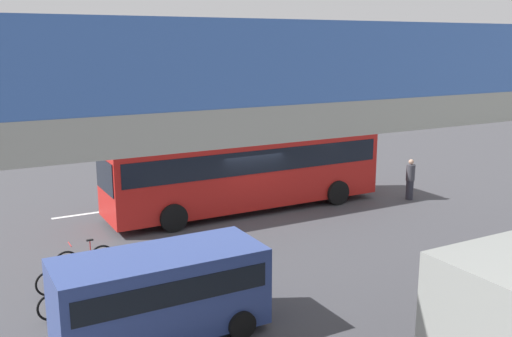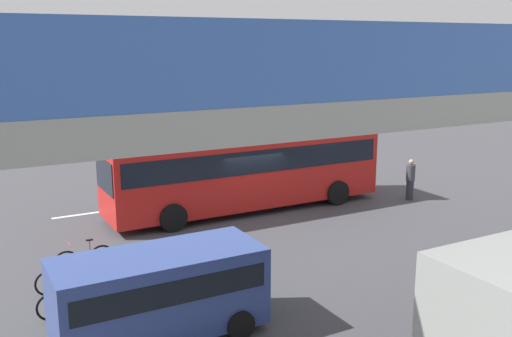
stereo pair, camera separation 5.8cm
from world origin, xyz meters
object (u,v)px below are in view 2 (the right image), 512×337
object	(u,v)px
bicycle_red	(84,259)
traffic_sign	(138,161)
city_bus	(246,164)
pedestrian	(410,180)
bicycle_green	(73,302)
parked_van	(160,289)
bicycle_blue	(68,279)

from	to	relation	value
bicycle_red	traffic_sign	bearing A→B (deg)	-120.50
city_bus	pedestrian	distance (m)	7.35
city_bus	bicycle_green	xyz separation A→B (m)	(8.25, 6.33, -1.51)
parked_van	bicycle_blue	xyz separation A→B (m)	(1.41, -3.56, -0.81)
bicycle_green	traffic_sign	size ratio (longest dim) A/B	0.63
city_bus	bicycle_blue	size ratio (longest dim) A/B	6.52
parked_van	traffic_sign	distance (m)	11.55
parked_van	traffic_sign	bearing A→B (deg)	-105.01
parked_van	bicycle_green	bearing A→B (deg)	-51.93
bicycle_blue	pedestrian	bearing A→B (deg)	-169.91
city_bus	bicycle_blue	bearing A→B (deg)	30.78
parked_van	pedestrian	xyz separation A→B (m)	(-13.61, -6.23, -0.30)
traffic_sign	parked_van	bearing A→B (deg)	74.99
city_bus	bicycle_green	world-z (taller)	city_bus
bicycle_green	pedestrian	world-z (taller)	pedestrian
bicycle_green	bicycle_blue	xyz separation A→B (m)	(-0.18, -1.52, 0.00)
bicycle_blue	pedestrian	distance (m)	15.27
bicycle_red	bicycle_green	bearing A→B (deg)	72.35
parked_van	bicycle_green	size ratio (longest dim) A/B	2.71
bicycle_red	bicycle_blue	size ratio (longest dim) A/B	1.00
bicycle_green	parked_van	bearing A→B (deg)	128.07
bicycle_green	bicycle_red	size ratio (longest dim) A/B	1.00
bicycle_red	traffic_sign	xyz separation A→B (m)	(-3.68, -6.24, 1.52)
pedestrian	bicycle_red	bearing A→B (deg)	5.36
bicycle_green	traffic_sign	xyz separation A→B (m)	(-4.58, -9.09, 1.52)
parked_van	bicycle_blue	world-z (taller)	parked_van
bicycle_blue	traffic_sign	distance (m)	8.89
bicycle_green	pedestrian	distance (m)	15.79
traffic_sign	bicycle_green	bearing A→B (deg)	63.25
pedestrian	traffic_sign	world-z (taller)	traffic_sign
bicycle_green	bicycle_blue	distance (m)	1.53
parked_van	bicycle_red	world-z (taller)	parked_van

